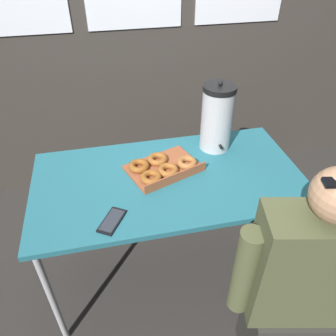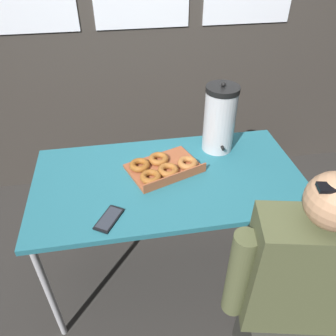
% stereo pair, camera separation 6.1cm
% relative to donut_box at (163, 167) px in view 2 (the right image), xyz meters
% --- Properties ---
extents(ground_plane, '(12.00, 12.00, 0.00)m').
position_rel_donut_box_xyz_m(ground_plane, '(0.02, -0.06, -0.78)').
color(ground_plane, '#2D2B28').
extents(back_wall, '(6.00, 0.11, 2.67)m').
position_rel_donut_box_xyz_m(back_wall, '(0.02, 1.02, 0.55)').
color(back_wall, '#38332D').
rests_on(back_wall, ground).
extents(folding_table, '(1.36, 0.71, 0.76)m').
position_rel_donut_box_xyz_m(folding_table, '(0.02, -0.06, -0.07)').
color(folding_table, '#236675').
rests_on(folding_table, ground).
extents(donut_box, '(0.42, 0.35, 0.05)m').
position_rel_donut_box_xyz_m(donut_box, '(0.00, 0.00, 0.00)').
color(donut_box, brown).
rests_on(donut_box, folding_table).
extents(coffee_urn, '(0.18, 0.20, 0.39)m').
position_rel_donut_box_xyz_m(coffee_urn, '(0.34, 0.16, 0.16)').
color(coffee_urn, '#B7B7BC').
rests_on(coffee_urn, folding_table).
extents(cell_phone, '(0.14, 0.17, 0.01)m').
position_rel_donut_box_xyz_m(cell_phone, '(-0.29, -0.30, -0.02)').
color(cell_phone, black).
rests_on(cell_phone, folding_table).
extents(person_seated, '(0.57, 0.31, 1.21)m').
position_rel_donut_box_xyz_m(person_seated, '(0.44, -0.68, -0.22)').
color(person_seated, '#33332D').
rests_on(person_seated, ground).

